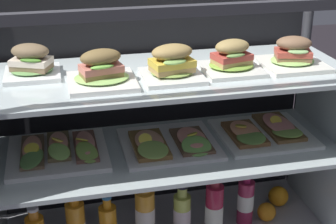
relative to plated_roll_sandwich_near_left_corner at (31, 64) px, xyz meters
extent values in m
cylinder|color=#333338|center=(1.05, 0.18, -0.24)|extent=(0.04, 0.04, 0.94)
cube|color=#333338|center=(0.43, -0.31, 0.21)|extent=(1.23, 0.03, 0.03)
cube|color=black|center=(0.43, 0.19, -0.22)|extent=(1.20, 0.01, 0.90)
cube|color=silver|center=(1.03, -0.06, -0.51)|extent=(0.01, 0.45, 0.33)
cube|color=silver|center=(0.43, -0.06, -0.33)|extent=(1.22, 0.47, 0.02)
cube|color=silver|center=(1.03, -0.06, -0.19)|extent=(0.01, 0.45, 0.27)
cube|color=silver|center=(0.43, -0.06, -0.05)|extent=(1.22, 0.47, 0.02)
cube|color=white|center=(0.00, 0.00, -0.03)|extent=(0.17, 0.17, 0.01)
ellipsoid|color=#6A9E55|center=(0.00, 0.00, -0.02)|extent=(0.13, 0.11, 0.01)
cube|color=#8A704F|center=(0.00, 0.00, -0.01)|extent=(0.14, 0.12, 0.02)
cube|color=beige|center=(0.00, 0.00, 0.01)|extent=(0.14, 0.12, 0.02)
ellipsoid|color=#4D8A2E|center=(0.00, -0.03, 0.02)|extent=(0.08, 0.05, 0.01)
ellipsoid|color=brown|center=(0.00, 0.00, 0.04)|extent=(0.14, 0.12, 0.05)
cube|color=white|center=(0.21, -0.12, -0.03)|extent=(0.21, 0.21, 0.01)
ellipsoid|color=#9DD16C|center=(0.21, -0.12, -0.02)|extent=(0.17, 0.14, 0.01)
cube|color=olive|center=(0.21, -0.12, -0.01)|extent=(0.13, 0.10, 0.02)
cube|color=#D77A6A|center=(0.21, -0.12, 0.01)|extent=(0.14, 0.10, 0.02)
ellipsoid|color=#7FC74E|center=(0.21, -0.16, 0.02)|extent=(0.08, 0.04, 0.01)
ellipsoid|color=brown|center=(0.21, -0.12, 0.04)|extent=(0.14, 0.10, 0.05)
cube|color=white|center=(0.43, -0.12, -0.03)|extent=(0.19, 0.19, 0.01)
ellipsoid|color=#8DB051|center=(0.43, -0.12, -0.02)|extent=(0.13, 0.11, 0.01)
cube|color=tan|center=(0.43, -0.12, -0.01)|extent=(0.14, 0.11, 0.02)
cube|color=yellow|center=(0.43, -0.12, 0.01)|extent=(0.14, 0.11, 0.02)
ellipsoid|color=#91C361|center=(0.43, -0.16, 0.02)|extent=(0.08, 0.05, 0.02)
ellipsoid|color=#A0834B|center=(0.43, -0.12, 0.04)|extent=(0.15, 0.11, 0.05)
cube|color=white|center=(0.64, -0.10, -0.03)|extent=(0.19, 0.19, 0.01)
ellipsoid|color=#7FAD3E|center=(0.64, -0.10, -0.02)|extent=(0.15, 0.13, 0.02)
cube|color=tan|center=(0.64, -0.10, -0.01)|extent=(0.13, 0.10, 0.02)
cube|color=#BD463B|center=(0.64, -0.10, 0.01)|extent=(0.13, 0.11, 0.02)
ellipsoid|color=#749E51|center=(0.64, -0.13, 0.02)|extent=(0.07, 0.04, 0.01)
ellipsoid|color=#A0854E|center=(0.64, -0.10, 0.04)|extent=(0.13, 0.11, 0.05)
cube|color=white|center=(0.85, -0.09, -0.03)|extent=(0.21, 0.21, 0.01)
ellipsoid|color=#9DD36C|center=(0.85, -0.09, -0.02)|extent=(0.15, 0.13, 0.01)
cube|color=#916B4C|center=(0.85, -0.09, -0.01)|extent=(0.13, 0.10, 0.02)
cube|color=#BB4B3B|center=(0.85, -0.09, 0.01)|extent=(0.13, 0.11, 0.02)
ellipsoid|color=#90C073|center=(0.85, -0.13, 0.02)|extent=(0.07, 0.05, 0.02)
ellipsoid|color=brown|center=(0.85, -0.09, 0.04)|extent=(0.14, 0.11, 0.05)
cube|color=white|center=(0.06, -0.03, -0.31)|extent=(0.33, 0.31, 0.02)
cube|color=brown|center=(-0.03, -0.02, -0.30)|extent=(0.08, 0.24, 0.01)
ellipsoid|color=#5B8C45|center=(-0.03, -0.09, -0.29)|extent=(0.10, 0.14, 0.03)
ellipsoid|color=#EE9F81|center=(-0.03, -0.02, -0.29)|extent=(0.06, 0.19, 0.02)
cylinder|color=yellow|center=(-0.03, -0.05, -0.28)|extent=(0.06, 0.06, 0.02)
cube|color=brown|center=(0.06, 0.00, -0.30)|extent=(0.08, 0.21, 0.01)
ellipsoid|color=#9AD362|center=(0.06, -0.06, -0.29)|extent=(0.09, 0.12, 0.03)
ellipsoid|color=#EAA189|center=(0.06, 0.00, -0.29)|extent=(0.06, 0.17, 0.02)
cylinder|color=#FBD649|center=(0.06, 0.00, -0.28)|extent=(0.06, 0.06, 0.02)
cube|color=brown|center=(0.15, -0.02, -0.30)|extent=(0.08, 0.23, 0.01)
ellipsoid|color=#85B049|center=(0.15, -0.09, -0.29)|extent=(0.09, 0.13, 0.04)
ellipsoid|color=#E09687|center=(0.15, -0.02, -0.29)|extent=(0.06, 0.18, 0.02)
cylinder|color=yellow|center=(0.14, -0.02, -0.28)|extent=(0.06, 0.05, 0.03)
cube|color=white|center=(0.44, -0.04, -0.32)|extent=(0.33, 0.31, 0.01)
cube|color=brown|center=(0.37, -0.06, -0.30)|extent=(0.11, 0.22, 0.02)
ellipsoid|color=#91BD54|center=(0.37, -0.12, -0.29)|extent=(0.11, 0.12, 0.03)
ellipsoid|color=#E0A481|center=(0.37, -0.06, -0.29)|extent=(0.10, 0.18, 0.02)
cylinder|color=#F9E449|center=(0.35, -0.06, -0.28)|extent=(0.05, 0.05, 0.03)
cube|color=brown|center=(0.52, -0.05, -0.31)|extent=(0.11, 0.21, 0.01)
ellipsoid|color=#77B752|center=(0.52, -0.12, -0.29)|extent=(0.11, 0.11, 0.04)
ellipsoid|color=#F29B89|center=(0.52, -0.05, -0.29)|extent=(0.10, 0.17, 0.02)
cylinder|color=yellow|center=(0.52, -0.06, -0.28)|extent=(0.05, 0.05, 0.02)
cube|color=white|center=(0.80, -0.04, -0.32)|extent=(0.33, 0.31, 0.01)
cube|color=brown|center=(0.72, -0.05, -0.30)|extent=(0.11, 0.20, 0.01)
ellipsoid|color=#679944|center=(0.72, -0.11, -0.29)|extent=(0.13, 0.13, 0.02)
ellipsoid|color=#F4A579|center=(0.72, -0.05, -0.29)|extent=(0.10, 0.16, 0.02)
cylinder|color=yellow|center=(0.71, -0.04, -0.28)|extent=(0.06, 0.06, 0.01)
cube|color=brown|center=(0.86, -0.02, -0.30)|extent=(0.11, 0.24, 0.01)
ellipsoid|color=#8BB74F|center=(0.86, -0.10, -0.29)|extent=(0.11, 0.13, 0.03)
ellipsoid|color=pink|center=(0.86, -0.02, -0.29)|extent=(0.10, 0.20, 0.02)
cylinder|color=yellow|center=(0.85, -0.01, -0.28)|extent=(0.05, 0.04, 0.02)
cylinder|color=orange|center=(-0.04, -0.09, -0.50)|extent=(0.03, 0.03, 0.03)
cylinder|color=white|center=(-0.04, -0.09, -0.48)|extent=(0.04, 0.04, 0.01)
cylinder|color=orange|center=(0.09, -0.07, -0.48)|extent=(0.04, 0.04, 0.03)
cylinder|color=silver|center=(0.09, -0.07, -0.46)|extent=(0.04, 0.04, 0.01)
cylinder|color=orange|center=(0.21, -0.08, -0.50)|extent=(0.03, 0.03, 0.04)
cylinder|color=teal|center=(0.21, -0.08, -0.48)|extent=(0.03, 0.03, 0.01)
cylinder|color=orange|center=(0.34, -0.07, -0.58)|extent=(0.07, 0.07, 0.19)
cylinder|color=silver|center=(0.34, -0.07, -0.58)|extent=(0.07, 0.07, 0.06)
cylinder|color=gold|center=(0.34, -0.07, -0.46)|extent=(0.04, 0.04, 0.05)
cylinder|color=silver|center=(0.34, -0.07, -0.43)|extent=(0.04, 0.04, 0.01)
cylinder|color=#B8C851|center=(0.48, -0.07, -0.60)|extent=(0.06, 0.06, 0.15)
cylinder|color=white|center=(0.48, -0.07, -0.60)|extent=(0.07, 0.07, 0.06)
cylinder|color=#B5CA56|center=(0.48, -0.07, -0.50)|extent=(0.04, 0.04, 0.04)
cylinder|color=black|center=(0.48, -0.07, -0.47)|extent=(0.04, 0.04, 0.01)
cylinder|color=#9F1D3A|center=(0.60, -0.10, -0.58)|extent=(0.07, 0.07, 0.19)
cylinder|color=white|center=(0.60, -0.10, -0.60)|extent=(0.07, 0.07, 0.08)
cylinder|color=#9A2A39|center=(0.60, -0.10, -0.46)|extent=(0.03, 0.03, 0.03)
cylinder|color=silver|center=(0.60, -0.10, -0.44)|extent=(0.04, 0.04, 0.01)
cylinder|color=#9A2649|center=(0.73, -0.07, -0.58)|extent=(0.06, 0.06, 0.18)
cylinder|color=white|center=(0.73, -0.07, -0.58)|extent=(0.06, 0.06, 0.07)
cylinder|color=#9A1A4A|center=(0.73, -0.07, -0.48)|extent=(0.03, 0.03, 0.04)
cylinder|color=gold|center=(0.73, -0.07, -0.45)|extent=(0.03, 0.03, 0.01)
sphere|color=orange|center=(0.82, -0.08, -0.64)|extent=(0.07, 0.07, 0.07)
sphere|color=orange|center=(0.91, 0.01, -0.63)|extent=(0.08, 0.08, 0.08)
camera|label=1|loc=(0.07, -1.59, 0.49)|focal=53.93mm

